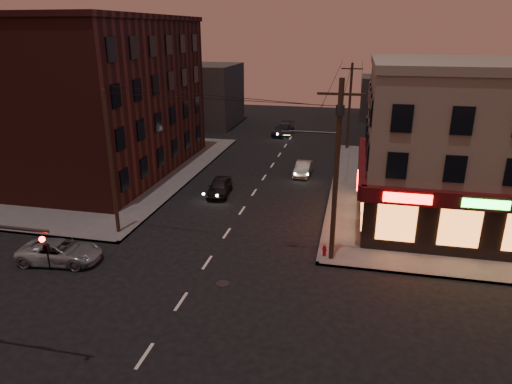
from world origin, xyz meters
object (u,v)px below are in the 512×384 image
(suv_cross, at_px, (60,252))
(sedan_mid, at_px, (303,169))
(sedan_far, at_px, (283,130))
(sedan_near, at_px, (220,186))
(fire_hydrant, at_px, (324,250))

(suv_cross, distance_m, sedan_mid, 22.31)
(suv_cross, bearing_deg, sedan_far, -17.65)
(sedan_near, height_order, sedan_mid, sedan_near)
(sedan_mid, xyz_separation_m, sedan_far, (-4.43, 15.82, 0.09))
(suv_cross, bearing_deg, sedan_near, -30.03)
(sedan_far, xyz_separation_m, fire_hydrant, (7.55, -31.31, -0.18))
(sedan_far, bearing_deg, sedan_mid, -68.13)
(suv_cross, xyz_separation_m, sedan_far, (6.92, 35.03, 0.07))
(suv_cross, relative_size, fire_hydrant, 6.72)
(suv_cross, relative_size, sedan_mid, 1.24)
(sedan_mid, height_order, sedan_far, sedan_far)
(sedan_far, relative_size, fire_hydrant, 7.13)
(sedan_far, distance_m, fire_hydrant, 32.21)
(suv_cross, xyz_separation_m, sedan_mid, (11.35, 19.21, -0.03))
(sedan_mid, distance_m, fire_hydrant, 15.80)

